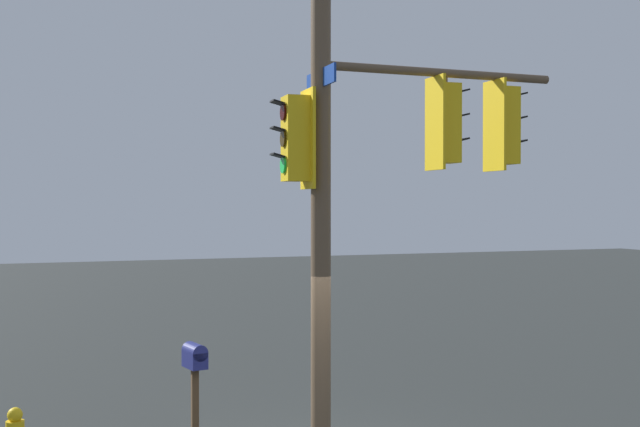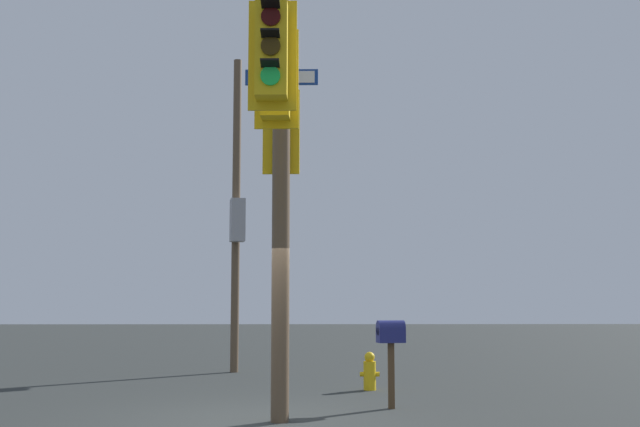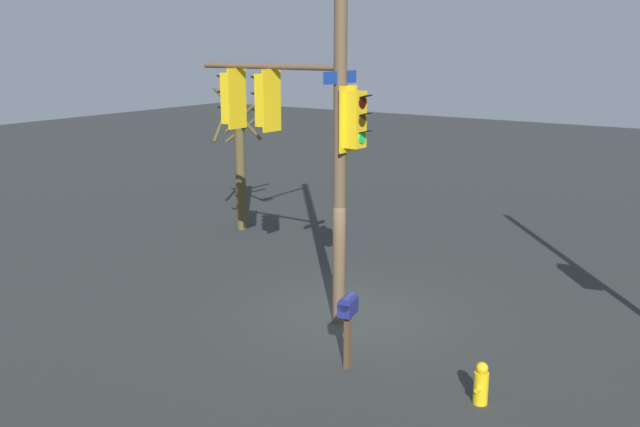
# 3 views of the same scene
# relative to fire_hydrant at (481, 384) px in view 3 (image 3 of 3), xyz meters

# --- Properties ---
(ground_plane) EXTENTS (80.00, 80.00, 0.00)m
(ground_plane) POSITION_rel_fire_hydrant_xyz_m (2.01, 3.67, -0.34)
(ground_plane) COLOR #2B2F2D
(main_signal_pole_assembly) EXTENTS (3.39, 4.22, 9.22)m
(main_signal_pole_assembly) POSITION_rel_fire_hydrant_xyz_m (1.48, 4.38, 4.48)
(main_signal_pole_assembly) COLOR brown
(main_signal_pole_assembly) RESTS_ON ground
(fire_hydrant) EXTENTS (0.38, 0.24, 0.73)m
(fire_hydrant) POSITION_rel_fire_hydrant_xyz_m (0.00, 0.00, 0.00)
(fire_hydrant) COLOR yellow
(fire_hydrant) RESTS_ON ground
(mailbox) EXTENTS (0.48, 0.32, 1.41)m
(mailbox) POSITION_rel_fire_hydrant_xyz_m (-0.16, 2.46, 0.76)
(mailbox) COLOR #4C3823
(mailbox) RESTS_ON ground
(bare_tree_behind_pole) EXTENTS (2.00, 1.99, 4.50)m
(bare_tree_behind_pole) POSITION_rel_fire_hydrant_xyz_m (6.22, 10.37, 1.98)
(bare_tree_behind_pole) COLOR #4D4225
(bare_tree_behind_pole) RESTS_ON ground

